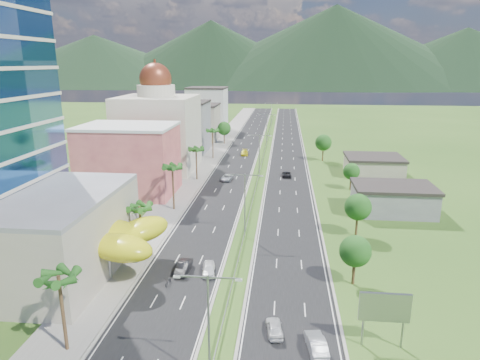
% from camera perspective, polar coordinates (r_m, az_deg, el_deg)
% --- Properties ---
extents(ground, '(500.00, 500.00, 0.00)m').
position_cam_1_polar(ground, '(65.02, -0.20, -10.84)').
color(ground, '#2D5119').
rests_on(ground, ground).
extents(road_left, '(11.00, 260.00, 0.04)m').
position_cam_1_polar(road_left, '(151.36, 0.63, 4.48)').
color(road_left, black).
rests_on(road_left, ground).
extents(road_right, '(11.00, 260.00, 0.04)m').
position_cam_1_polar(road_right, '(150.74, 6.34, 4.34)').
color(road_right, black).
rests_on(road_right, ground).
extents(sidewalk_left, '(7.00, 260.00, 0.12)m').
position_cam_1_polar(sidewalk_left, '(152.51, -2.93, 4.56)').
color(sidewalk_left, gray).
rests_on(sidewalk_left, ground).
extents(median_guardrail, '(0.10, 216.06, 0.76)m').
position_cam_1_polar(median_guardrail, '(133.12, 3.13, 3.19)').
color(median_guardrail, gray).
rests_on(median_guardrail, ground).
extents(streetlight_median_a, '(6.04, 0.25, 11.00)m').
position_cam_1_polar(streetlight_median_a, '(40.14, -4.22, -17.91)').
color(streetlight_median_a, gray).
rests_on(streetlight_median_a, ground).
extents(streetlight_median_b, '(6.04, 0.25, 11.00)m').
position_cam_1_polar(streetlight_median_b, '(71.72, 0.66, -2.46)').
color(streetlight_median_b, gray).
rests_on(streetlight_median_b, ground).
extents(streetlight_median_c, '(6.04, 0.25, 11.00)m').
position_cam_1_polar(streetlight_median_c, '(110.36, 2.59, 3.90)').
color(streetlight_median_c, gray).
rests_on(streetlight_median_c, ground).
extents(streetlight_median_d, '(6.04, 0.25, 11.00)m').
position_cam_1_polar(streetlight_median_d, '(154.67, 3.60, 7.21)').
color(streetlight_median_d, gray).
rests_on(streetlight_median_d, ground).
extents(streetlight_median_e, '(6.04, 0.25, 11.00)m').
position_cam_1_polar(streetlight_median_e, '(199.28, 4.17, 9.04)').
color(streetlight_median_e, gray).
rests_on(streetlight_median_e, ground).
extents(mall_podium, '(30.00, 24.00, 11.00)m').
position_cam_1_polar(mall_podium, '(68.61, -28.63, -6.39)').
color(mall_podium, '#A09583').
rests_on(mall_podium, ground).
extents(lime_canopy, '(18.00, 15.00, 7.40)m').
position_cam_1_polar(lime_canopy, '(64.56, -18.68, -7.05)').
color(lime_canopy, '#C6C513').
rests_on(lime_canopy, ground).
extents(pink_shophouse, '(20.00, 15.00, 15.00)m').
position_cam_1_polar(pink_shophouse, '(98.59, -14.55, 2.47)').
color(pink_shophouse, '#B84B51').
rests_on(pink_shophouse, ground).
extents(domed_building, '(20.00, 20.00, 28.70)m').
position_cam_1_polar(domed_building, '(119.32, -10.87, 6.76)').
color(domed_building, beige).
rests_on(domed_building, ground).
extents(midrise_grey, '(16.00, 15.00, 16.00)m').
position_cam_1_polar(midrise_grey, '(143.43, -7.57, 6.97)').
color(midrise_grey, slate).
rests_on(midrise_grey, ground).
extents(midrise_beige, '(16.00, 15.00, 13.00)m').
position_cam_1_polar(midrise_beige, '(164.90, -5.79, 7.59)').
color(midrise_beige, '#A09583').
rests_on(midrise_beige, ground).
extents(midrise_white, '(16.00, 15.00, 18.00)m').
position_cam_1_polar(midrise_white, '(187.01, -4.38, 9.32)').
color(midrise_white, silver).
rests_on(midrise_white, ground).
extents(billboard, '(5.20, 0.35, 6.20)m').
position_cam_1_polar(billboard, '(48.02, 18.73, -15.96)').
color(billboard, gray).
rests_on(billboard, ground).
extents(shed_near, '(15.00, 10.00, 5.00)m').
position_cam_1_polar(shed_near, '(89.70, 19.71, -2.54)').
color(shed_near, slate).
rests_on(shed_near, ground).
extents(shed_far, '(14.00, 12.00, 4.40)m').
position_cam_1_polar(shed_far, '(118.45, 17.36, 1.75)').
color(shed_far, '#A09583').
rests_on(shed_far, ground).
extents(palm_tree_a, '(3.60, 3.60, 9.10)m').
position_cam_1_polar(palm_tree_a, '(46.88, -23.02, -12.18)').
color(palm_tree_a, '#47301C').
rests_on(palm_tree_a, ground).
extents(palm_tree_b, '(3.60, 3.60, 8.10)m').
position_cam_1_polar(palm_tree_b, '(67.39, -13.26, -3.80)').
color(palm_tree_b, '#47301C').
rests_on(palm_tree_b, ground).
extents(palm_tree_c, '(3.60, 3.60, 9.60)m').
position_cam_1_polar(palm_tree_c, '(85.32, -9.00, 1.49)').
color(palm_tree_c, '#47301C').
rests_on(palm_tree_c, ground).
extents(palm_tree_d, '(3.60, 3.60, 8.60)m').
position_cam_1_polar(palm_tree_d, '(107.36, -5.87, 3.94)').
color(palm_tree_d, '#47301C').
rests_on(palm_tree_d, ground).
extents(palm_tree_e, '(3.60, 3.60, 9.40)m').
position_cam_1_polar(palm_tree_e, '(131.40, -3.67, 6.44)').
color(palm_tree_e, '#47301C').
rests_on(palm_tree_e, ground).
extents(leafy_tree_lfar, '(4.90, 4.90, 8.05)m').
position_cam_1_polar(leafy_tree_lfar, '(156.24, -2.13, 6.88)').
color(leafy_tree_lfar, '#47301C').
rests_on(leafy_tree_lfar, ground).
extents(leafy_tree_ra, '(4.20, 4.20, 6.90)m').
position_cam_1_polar(leafy_tree_ra, '(58.96, 15.11, -9.17)').
color(leafy_tree_ra, '#47301C').
rests_on(leafy_tree_ra, ground).
extents(leafy_tree_rb, '(4.55, 4.55, 7.47)m').
position_cam_1_polar(leafy_tree_rb, '(74.93, 15.45, -3.51)').
color(leafy_tree_rb, '#47301C').
rests_on(leafy_tree_rb, ground).
extents(leafy_tree_rc, '(3.85, 3.85, 6.33)m').
position_cam_1_polar(leafy_tree_rc, '(102.17, 14.64, 1.10)').
color(leafy_tree_rc, '#47301C').
rests_on(leafy_tree_rc, ground).
extents(leafy_tree_rd, '(4.90, 4.90, 8.05)m').
position_cam_1_polar(leafy_tree_rd, '(130.58, 11.06, 4.91)').
color(leafy_tree_rd, '#47301C').
rests_on(leafy_tree_rd, ground).
extents(mountain_ridge, '(860.00, 140.00, 90.00)m').
position_cam_1_polar(mountain_ridge, '(511.61, 12.24, 11.87)').
color(mountain_ridge, black).
rests_on(mountain_ridge, ground).
extents(car_white_near_left, '(2.29, 4.44, 1.44)m').
position_cam_1_polar(car_white_near_left, '(61.52, -4.21, -11.71)').
color(car_white_near_left, white).
rests_on(car_white_near_left, road_left).
extents(car_dark_left, '(1.80, 4.70, 1.53)m').
position_cam_1_polar(car_dark_left, '(62.22, -7.56, -11.43)').
color(car_dark_left, black).
rests_on(car_dark_left, road_left).
extents(car_silver_mid_left, '(2.90, 5.32, 1.41)m').
position_cam_1_polar(car_silver_mid_left, '(107.73, -1.74, 0.34)').
color(car_silver_mid_left, '#A8ABAF').
rests_on(car_silver_mid_left, road_left).
extents(car_yellow_far_left, '(2.44, 5.44, 1.55)m').
position_cam_1_polar(car_yellow_far_left, '(137.23, 0.61, 3.67)').
color(car_yellow_far_left, gold).
rests_on(car_yellow_far_left, road_left).
extents(car_white_near_right, '(2.25, 4.32, 1.40)m').
position_cam_1_polar(car_white_near_right, '(49.66, 4.62, -19.00)').
color(car_white_near_right, silver).
rests_on(car_white_near_right, road_right).
extents(car_silver_right, '(2.39, 5.08, 1.61)m').
position_cam_1_polar(car_silver_right, '(47.64, 10.15, -20.74)').
color(car_silver_right, '#ACADB4').
rests_on(car_silver_right, road_right).
extents(car_dark_far_right, '(2.37, 4.92, 1.35)m').
position_cam_1_polar(car_dark_far_right, '(111.80, 6.21, 0.80)').
color(car_dark_far_right, black).
rests_on(car_dark_far_right, road_right).
extents(motorcycle, '(0.84, 2.21, 1.38)m').
position_cam_1_polar(motorcycle, '(59.42, -9.53, -12.97)').
color(motorcycle, black).
rests_on(motorcycle, road_left).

